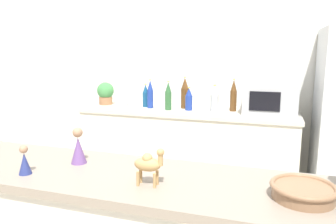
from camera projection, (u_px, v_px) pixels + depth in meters
wall_back at (220, 71)px, 3.45m from camera, size 8.00×0.06×2.55m
back_counter at (187, 153)px, 3.38m from camera, size 2.15×0.63×0.91m
potted_plant at (106, 93)px, 3.59m from camera, size 0.18×0.18×0.24m
paper_towel_roll at (122, 94)px, 3.47m from camera, size 0.12×0.12×0.25m
microwave at (270, 99)px, 3.04m from camera, size 0.48×0.37×0.28m
back_bottle_0 at (185, 93)px, 3.34m from camera, size 0.08×0.08×0.32m
back_bottle_1 at (150, 94)px, 3.36m from camera, size 0.06×0.06×0.29m
back_bottle_2 at (168, 96)px, 3.25m from camera, size 0.06×0.06×0.29m
back_bottle_3 at (233, 96)px, 3.18m from camera, size 0.06×0.06×0.31m
back_bottle_4 at (146, 96)px, 3.43m from camera, size 0.07×0.07×0.24m
back_bottle_5 at (215, 99)px, 3.18m from camera, size 0.08×0.08×0.26m
back_bottle_6 at (189, 99)px, 3.23m from camera, size 0.07×0.07×0.23m
fruit_bowl at (303, 191)px, 1.09m from camera, size 0.22×0.22×0.05m
camel_figurine at (149, 164)px, 1.19m from camera, size 0.12×0.06×0.14m
wise_man_figurine_blue at (78, 148)px, 1.43m from camera, size 0.07×0.07×0.16m
wise_man_figurine_crimson at (25, 162)px, 1.31m from camera, size 0.05×0.05×0.12m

